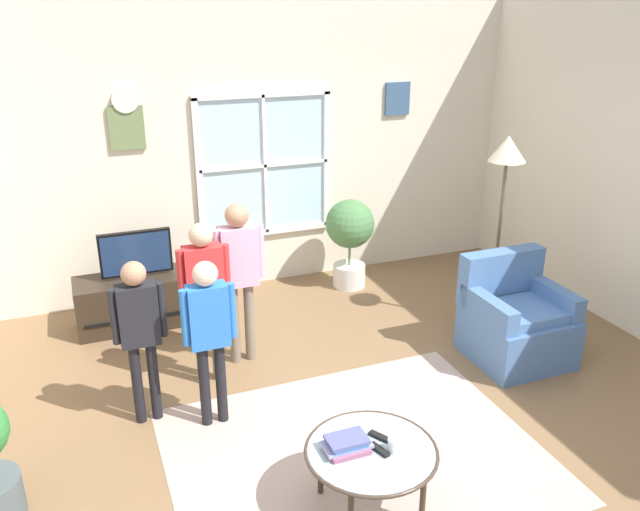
{
  "coord_description": "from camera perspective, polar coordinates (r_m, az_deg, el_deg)",
  "views": [
    {
      "loc": [
        -1.7,
        -3.39,
        2.82
      ],
      "look_at": [
        -0.19,
        0.47,
        1.2
      ],
      "focal_mm": 36.4,
      "sensor_mm": 36.0,
      "label": 1
    }
  ],
  "objects": [
    {
      "name": "person_red_shirt",
      "position": [
        4.97,
        -10.13,
        -2.59
      ],
      "size": [
        0.4,
        0.18,
        1.32
      ],
      "color": "#726656",
      "rests_on": "ground_plane"
    },
    {
      "name": "person_black_shirt",
      "position": [
        4.62,
        -15.61,
        -5.84
      ],
      "size": [
        0.37,
        0.17,
        1.23
      ],
      "color": "black",
      "rests_on": "ground_plane"
    },
    {
      "name": "book_stack",
      "position": [
        3.87,
        2.37,
        -16.24
      ],
      "size": [
        0.28,
        0.18,
        0.09
      ],
      "color": "#96536F",
      "rests_on": "coffee_table"
    },
    {
      "name": "remote_near_books",
      "position": [
        3.89,
        5.24,
        -16.63
      ],
      "size": [
        0.08,
        0.15,
        0.02
      ],
      "primitive_type": "cube",
      "rotation": [
        0.0,
        0.0,
        0.29
      ],
      "color": "black",
      "rests_on": "coffee_table"
    },
    {
      "name": "person_pink_shirt",
      "position": [
        5.22,
        -7.13,
        -0.86
      ],
      "size": [
        0.41,
        0.19,
        1.37
      ],
      "color": "#726656",
      "rests_on": "ground_plane"
    },
    {
      "name": "area_rug",
      "position": [
        4.54,
        3.1,
        -17.02
      ],
      "size": [
        2.43,
        1.98,
        0.01
      ],
      "primitive_type": "cube",
      "color": "tan",
      "rests_on": "ground_plane"
    },
    {
      "name": "ground_plane",
      "position": [
        4.73,
        4.36,
        -15.47
      ],
      "size": [
        6.3,
        6.3,
        0.02
      ],
      "primitive_type": "cube",
      "color": "brown"
    },
    {
      "name": "television",
      "position": [
        6.08,
        -15.9,
        0.18
      ],
      "size": [
        0.64,
        0.08,
        0.44
      ],
      "color": "#4C4C4C",
      "rests_on": "tv_stand"
    },
    {
      "name": "back_wall",
      "position": [
        6.66,
        -6.23,
        9.63
      ],
      "size": [
        5.7,
        0.17,
        2.97
      ],
      "color": "beige",
      "rests_on": "ground_plane"
    },
    {
      "name": "armchair",
      "position": [
        5.7,
        16.8,
        -5.57
      ],
      "size": [
        0.76,
        0.74,
        0.87
      ],
      "color": "#476B9E",
      "rests_on": "ground_plane"
    },
    {
      "name": "person_blue_shirt",
      "position": [
        4.48,
        -9.75,
        -6.07
      ],
      "size": [
        0.37,
        0.17,
        1.24
      ],
      "color": "black",
      "rests_on": "ground_plane"
    },
    {
      "name": "potted_plant_by_window",
      "position": [
        6.72,
        2.64,
        1.98
      ],
      "size": [
        0.51,
        0.51,
        0.95
      ],
      "color": "silver",
      "rests_on": "ground_plane"
    },
    {
      "name": "floor_lamp",
      "position": [
        5.85,
        16.01,
        7.34
      ],
      "size": [
        0.32,
        0.32,
        1.77
      ],
      "color": "black",
      "rests_on": "ground_plane"
    },
    {
      "name": "tv_stand",
      "position": [
        6.26,
        -15.47,
        -3.81
      ],
      "size": [
        1.15,
        0.47,
        0.48
      ],
      "color": "#2D2319",
      "rests_on": "ground_plane"
    },
    {
      "name": "cup",
      "position": [
        3.88,
        6.5,
        -16.22
      ],
      "size": [
        0.07,
        0.07,
        0.09
      ],
      "primitive_type": "cylinder",
      "color": "white",
      "rests_on": "coffee_table"
    },
    {
      "name": "remote_near_cup",
      "position": [
        3.98,
        5.28,
        -15.58
      ],
      "size": [
        0.11,
        0.14,
        0.02
      ],
      "primitive_type": "cube",
      "rotation": [
        0.0,
        0.0,
        0.53
      ],
      "color": "black",
      "rests_on": "coffee_table"
    },
    {
      "name": "coffee_table",
      "position": [
        3.92,
        4.52,
        -16.95
      ],
      "size": [
        0.78,
        0.78,
        0.42
      ],
      "color": "#99B2B7",
      "rests_on": "ground_plane"
    }
  ]
}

